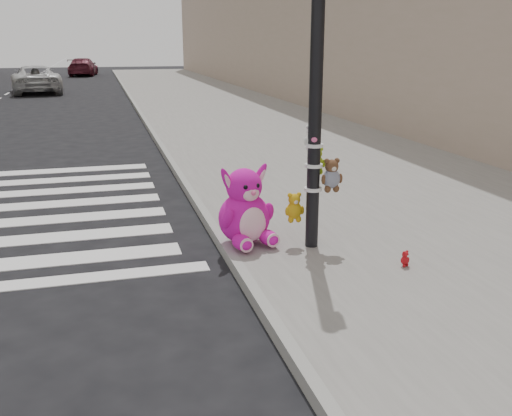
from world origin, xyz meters
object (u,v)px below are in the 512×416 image
object	(u,v)px
pink_bunny	(245,212)
car_white_near	(35,79)
signal_pole	(316,117)
red_teddy	(405,259)

from	to	relation	value
pink_bunny	car_white_near	world-z (taller)	car_white_near
car_white_near	signal_pole	bearing A→B (deg)	94.38
red_teddy	car_white_near	bearing A→B (deg)	80.48
signal_pole	red_teddy	size ratio (longest dim) A/B	20.79
red_teddy	car_white_near	distance (m)	28.07
signal_pole	red_teddy	world-z (taller)	signal_pole
car_white_near	red_teddy	bearing A→B (deg)	95.54
red_teddy	signal_pole	bearing A→B (deg)	106.61
pink_bunny	red_teddy	xyz separation A→B (m)	(1.59, -1.25, -0.33)
pink_bunny	red_teddy	size ratio (longest dim) A/B	5.45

